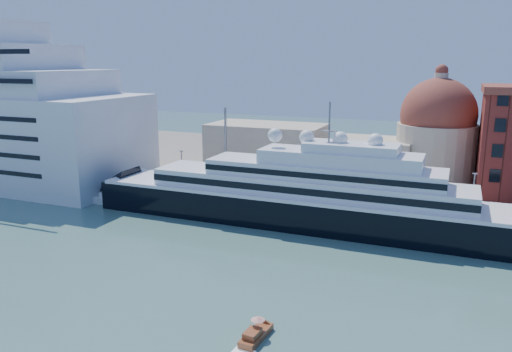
% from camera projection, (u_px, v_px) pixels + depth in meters
% --- Properties ---
extents(ground, '(400.00, 400.00, 0.00)m').
position_uv_depth(ground, '(252.00, 269.00, 73.95)').
color(ground, '#355C55').
rests_on(ground, ground).
extents(quay, '(180.00, 10.00, 2.50)m').
position_uv_depth(quay, '(315.00, 202.00, 104.32)').
color(quay, gray).
rests_on(quay, ground).
extents(land, '(260.00, 72.00, 2.00)m').
position_uv_depth(land, '(354.00, 166.00, 141.35)').
color(land, slate).
rests_on(land, ground).
extents(quay_fence, '(180.00, 0.10, 1.20)m').
position_uv_depth(quay_fence, '(309.00, 199.00, 99.85)').
color(quay_fence, slate).
rests_on(quay_fence, quay).
extents(superyacht, '(90.30, 12.52, 26.99)m').
position_uv_depth(superyacht, '(282.00, 198.00, 94.86)').
color(superyacht, black).
rests_on(superyacht, ground).
extents(service_barge, '(11.94, 5.13, 2.60)m').
position_uv_depth(service_barge, '(103.00, 199.00, 108.68)').
color(service_barge, white).
rests_on(service_barge, ground).
extents(water_taxi, '(2.22, 5.51, 2.56)m').
position_uv_depth(water_taxi, '(256.00, 334.00, 55.12)').
color(water_taxi, brown).
rests_on(water_taxi, ground).
extents(church, '(66.00, 18.00, 25.50)m').
position_uv_depth(church, '(368.00, 142.00, 121.17)').
color(church, beige).
rests_on(church, land).
extents(lamp_posts, '(120.80, 2.40, 18.00)m').
position_uv_depth(lamp_posts, '(256.00, 159.00, 105.51)').
color(lamp_posts, slate).
rests_on(lamp_posts, quay).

